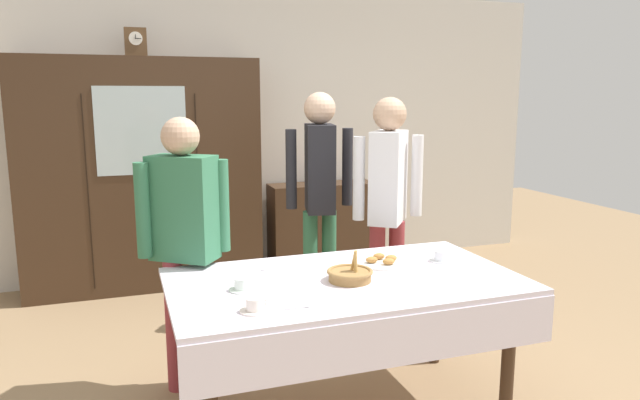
% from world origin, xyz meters
% --- Properties ---
extents(ground_plane, '(12.00, 12.00, 0.00)m').
position_xyz_m(ground_plane, '(0.00, 0.00, 0.00)').
color(ground_plane, '#997A56').
rests_on(ground_plane, ground).
extents(back_wall, '(6.40, 0.10, 2.70)m').
position_xyz_m(back_wall, '(0.00, 2.65, 1.35)').
color(back_wall, silver).
rests_on(back_wall, ground).
extents(dining_table, '(1.83, 1.03, 0.76)m').
position_xyz_m(dining_table, '(0.00, -0.24, 0.67)').
color(dining_table, '#3D2819').
rests_on(dining_table, ground).
extents(wall_cabinet, '(2.03, 0.46, 2.03)m').
position_xyz_m(wall_cabinet, '(-0.90, 2.35, 1.01)').
color(wall_cabinet, '#3D2819').
rests_on(wall_cabinet, ground).
extents(mantel_clock, '(0.18, 0.11, 0.24)m').
position_xyz_m(mantel_clock, '(-0.90, 2.35, 2.15)').
color(mantel_clock, brown).
rests_on(mantel_clock, wall_cabinet).
extents(bookshelf_low, '(1.05, 0.35, 0.85)m').
position_xyz_m(bookshelf_low, '(0.79, 2.41, 0.43)').
color(bookshelf_low, '#3D2819').
rests_on(bookshelf_low, ground).
extents(book_stack, '(0.17, 0.22, 0.11)m').
position_xyz_m(book_stack, '(0.79, 2.41, 0.91)').
color(book_stack, '#99332D').
rests_on(book_stack, bookshelf_low).
extents(tea_cup_front_edge, '(0.13, 0.13, 0.06)m').
position_xyz_m(tea_cup_front_edge, '(-0.55, -0.22, 0.79)').
color(tea_cup_front_edge, silver).
rests_on(tea_cup_front_edge, dining_table).
extents(tea_cup_far_left, '(0.13, 0.13, 0.06)m').
position_xyz_m(tea_cup_far_left, '(0.64, -0.09, 0.79)').
color(tea_cup_far_left, white).
rests_on(tea_cup_far_left, dining_table).
extents(tea_cup_back_edge, '(0.13, 0.13, 0.06)m').
position_xyz_m(tea_cup_back_edge, '(-0.56, -0.52, 0.79)').
color(tea_cup_back_edge, white).
rests_on(tea_cup_back_edge, dining_table).
extents(bread_basket, '(0.24, 0.24, 0.16)m').
position_xyz_m(bread_basket, '(0.01, -0.25, 0.80)').
color(bread_basket, '#9E7542').
rests_on(bread_basket, dining_table).
extents(pastry_plate, '(0.28, 0.28, 0.05)m').
position_xyz_m(pastry_plate, '(0.29, -0.03, 0.78)').
color(pastry_plate, white).
rests_on(pastry_plate, dining_table).
extents(spoon_near_right, '(0.12, 0.02, 0.01)m').
position_xyz_m(spoon_near_right, '(-0.40, 0.08, 0.77)').
color(spoon_near_right, silver).
rests_on(spoon_near_right, dining_table).
extents(spoon_mid_right, '(0.12, 0.02, 0.01)m').
position_xyz_m(spoon_mid_right, '(0.66, 0.16, 0.77)').
color(spoon_mid_right, silver).
rests_on(spoon_mid_right, dining_table).
extents(spoon_far_left, '(0.12, 0.02, 0.01)m').
position_xyz_m(spoon_far_left, '(-0.35, -0.54, 0.77)').
color(spoon_far_left, silver).
rests_on(spoon_far_left, dining_table).
extents(person_beside_shelf, '(0.52, 0.40, 1.73)m').
position_xyz_m(person_beside_shelf, '(0.31, 1.10, 1.06)').
color(person_beside_shelf, '#33704C').
rests_on(person_beside_shelf, ground).
extents(person_behind_table_left, '(0.52, 0.37, 1.60)m').
position_xyz_m(person_behind_table_left, '(-0.76, 0.35, 0.97)').
color(person_behind_table_left, '#933338').
rests_on(person_behind_table_left, ground).
extents(person_behind_table_right, '(0.52, 0.41, 1.70)m').
position_xyz_m(person_behind_table_right, '(0.65, 0.65, 1.04)').
color(person_behind_table_right, '#933338').
rests_on(person_behind_table_right, ground).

